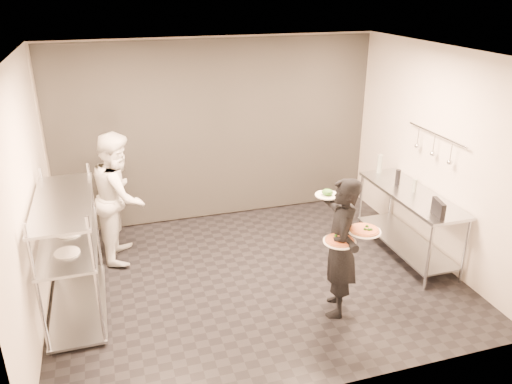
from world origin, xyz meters
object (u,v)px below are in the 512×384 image
object	(u,v)px
chef	(120,196)
waiter	(340,248)
pass_rack	(70,250)
pizza_plate_far	(364,230)
pos_monitor	(438,208)
salad_plate	(327,193)
bottle_green	(380,164)
bottle_dark	(398,178)
bottle_clear	(415,186)
pizza_plate_near	(340,241)
prep_counter	(409,212)

from	to	relation	value
chef	waiter	bearing A→B (deg)	-122.52
pass_rack	pizza_plate_far	distance (m)	3.23
pos_monitor	salad_plate	bearing A→B (deg)	-170.79
pos_monitor	bottle_green	distance (m)	1.52
pass_rack	bottle_dark	bearing A→B (deg)	3.84
pizza_plate_far	bottle_green	world-z (taller)	bottle_green
chef	bottle_clear	bearing A→B (deg)	-96.63
pass_rack	bottle_dark	size ratio (longest dim) A/B	7.12
chef	pizza_plate_near	size ratio (longest dim) A/B	5.02
pass_rack	pizza_plate_far	world-z (taller)	pass_rack
pos_monitor	bottle_dark	size ratio (longest dim) A/B	1.25
salad_plate	pos_monitor	bearing A→B (deg)	-2.70
pizza_plate_far	prep_counter	bearing A→B (deg)	39.90
waiter	bottle_clear	world-z (taller)	waiter
pos_monitor	chef	bearing A→B (deg)	165.15
chef	pizza_plate_near	world-z (taller)	chef
waiter	pizza_plate_far	xyz separation A→B (m)	(0.18, -0.18, 0.28)
pos_monitor	bottle_clear	bearing A→B (deg)	89.40
prep_counter	chef	xyz separation A→B (m)	(-3.73, 1.10, 0.26)
chef	bottle_clear	world-z (taller)	chef
chef	bottle_green	bearing A→B (deg)	-85.20
pass_rack	bottle_green	size ratio (longest dim) A/B	5.86
chef	pizza_plate_far	xyz separation A→B (m)	(2.42, -2.20, 0.22)
pizza_plate_near	bottle_dark	bearing A→B (deg)	41.58
salad_plate	bottle_dark	distance (m)	1.80
pass_rack	waiter	world-z (taller)	waiter
prep_counter	bottle_clear	world-z (taller)	bottle_clear
pos_monitor	bottle_green	bearing A→B (deg)	98.70
bottle_green	prep_counter	bearing A→B (deg)	-87.50
waiter	pos_monitor	distance (m)	1.40
pass_rack	bottle_green	world-z (taller)	pass_rack
salad_plate	chef	bearing A→B (deg)	141.18
pass_rack	pos_monitor	bearing A→B (deg)	-9.67
salad_plate	bottle_green	world-z (taller)	salad_plate
chef	bottle_green	size ratio (longest dim) A/B	6.45
chef	pos_monitor	distance (m)	4.05
waiter	pass_rack	bearing A→B (deg)	-84.06
salad_plate	bottle_clear	bearing A→B (deg)	22.66
chef	bottle_dark	distance (m)	3.77
prep_counter	salad_plate	distance (m)	1.84
pass_rack	bottle_dark	world-z (taller)	pass_rack
bottle_green	bottle_clear	xyz separation A→B (m)	(0.08, -0.79, -0.05)
salad_plate	pos_monitor	xyz separation A→B (m)	(1.43, -0.07, -0.35)
pos_monitor	bottle_dark	distance (m)	1.01
waiter	bottle_green	xyz separation A→B (m)	(1.45, 1.72, 0.24)
bottle_clear	salad_plate	bearing A→B (deg)	-157.34
prep_counter	chef	world-z (taller)	chef
bottle_green	pass_rack	bearing A→B (deg)	-169.42
pass_rack	prep_counter	bearing A→B (deg)	0.03
bottle_dark	waiter	bearing A→B (deg)	-140.13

